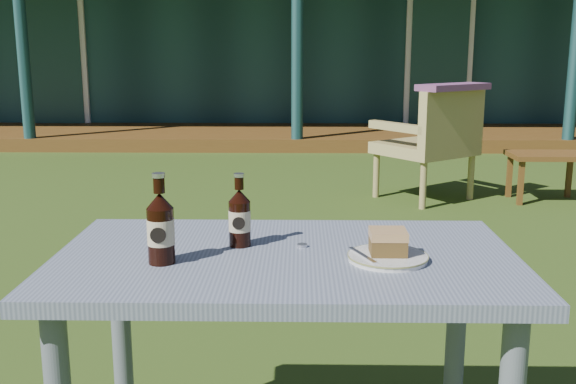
{
  "coord_description": "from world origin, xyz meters",
  "views": [
    {
      "loc": [
        0.04,
        -3.28,
        1.25
      ],
      "look_at": [
        0.0,
        -1.3,
        0.82
      ],
      "focal_mm": 42.0,
      "sensor_mm": 36.0,
      "label": 1
    }
  ],
  "objects_px": {
    "side_table": "(547,160)",
    "cafe_table": "(286,290)",
    "cake_slice": "(388,242)",
    "cola_bottle_near": "(240,217)",
    "armchair_left": "(433,139)",
    "plate": "(388,257)",
    "cola_bottle_far": "(161,228)"
  },
  "relations": [
    {
      "from": "side_table",
      "to": "cafe_table",
      "type": "bearing_deg",
      "value": -118.52
    },
    {
      "from": "cake_slice",
      "to": "side_table",
      "type": "bearing_deg",
      "value": 64.81
    },
    {
      "from": "cafe_table",
      "to": "cola_bottle_near",
      "type": "relative_size",
      "value": 6.01
    },
    {
      "from": "side_table",
      "to": "armchair_left",
      "type": "bearing_deg",
      "value": 179.11
    },
    {
      "from": "plate",
      "to": "cake_slice",
      "type": "xyz_separation_m",
      "value": [
        0.0,
        0.01,
        0.04
      ]
    },
    {
      "from": "plate",
      "to": "armchair_left",
      "type": "bearing_deg",
      "value": 77.34
    },
    {
      "from": "cola_bottle_near",
      "to": "armchair_left",
      "type": "distance_m",
      "value": 3.94
    },
    {
      "from": "cola_bottle_far",
      "to": "armchair_left",
      "type": "xyz_separation_m",
      "value": [
        1.43,
        3.88,
        -0.3
      ]
    },
    {
      "from": "cola_bottle_near",
      "to": "side_table",
      "type": "height_order",
      "value": "cola_bottle_near"
    },
    {
      "from": "armchair_left",
      "to": "side_table",
      "type": "xyz_separation_m",
      "value": [
        0.93,
        -0.01,
        -0.17
      ]
    },
    {
      "from": "side_table",
      "to": "plate",
      "type": "bearing_deg",
      "value": -115.13
    },
    {
      "from": "plate",
      "to": "cafe_table",
      "type": "bearing_deg",
      "value": 169.33
    },
    {
      "from": "cafe_table",
      "to": "armchair_left",
      "type": "height_order",
      "value": "armchair_left"
    },
    {
      "from": "cola_bottle_near",
      "to": "side_table",
      "type": "xyz_separation_m",
      "value": [
        2.18,
        3.71,
        -0.46
      ]
    },
    {
      "from": "cafe_table",
      "to": "cola_bottle_far",
      "type": "distance_m",
      "value": 0.37
    },
    {
      "from": "cafe_table",
      "to": "cola_bottle_far",
      "type": "bearing_deg",
      "value": -165.39
    },
    {
      "from": "cola_bottle_far",
      "to": "armchair_left",
      "type": "height_order",
      "value": "cola_bottle_far"
    },
    {
      "from": "plate",
      "to": "side_table",
      "type": "height_order",
      "value": "plate"
    },
    {
      "from": "cafe_table",
      "to": "side_table",
      "type": "distance_m",
      "value": 4.31
    },
    {
      "from": "cafe_table",
      "to": "side_table",
      "type": "bearing_deg",
      "value": 61.48
    },
    {
      "from": "cola_bottle_near",
      "to": "cola_bottle_far",
      "type": "xyz_separation_m",
      "value": [
        -0.18,
        -0.15,
        0.01
      ]
    },
    {
      "from": "armchair_left",
      "to": "cake_slice",
      "type": "bearing_deg",
      "value": -102.69
    },
    {
      "from": "plate",
      "to": "cola_bottle_far",
      "type": "relative_size",
      "value": 0.89
    },
    {
      "from": "cafe_table",
      "to": "plate",
      "type": "relative_size",
      "value": 5.88
    },
    {
      "from": "plate",
      "to": "armchair_left",
      "type": "distance_m",
      "value": 3.95
    },
    {
      "from": "armchair_left",
      "to": "side_table",
      "type": "height_order",
      "value": "armchair_left"
    },
    {
      "from": "cola_bottle_near",
      "to": "armchair_left",
      "type": "relative_size",
      "value": 0.22
    },
    {
      "from": "cake_slice",
      "to": "cola_bottle_near",
      "type": "height_order",
      "value": "cola_bottle_near"
    },
    {
      "from": "cafe_table",
      "to": "cake_slice",
      "type": "distance_m",
      "value": 0.3
    },
    {
      "from": "cola_bottle_near",
      "to": "cola_bottle_far",
      "type": "bearing_deg",
      "value": -140.31
    },
    {
      "from": "cola_bottle_far",
      "to": "plate",
      "type": "bearing_deg",
      "value": 3.19
    },
    {
      "from": "cafe_table",
      "to": "side_table",
      "type": "relative_size",
      "value": 2.0
    }
  ]
}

